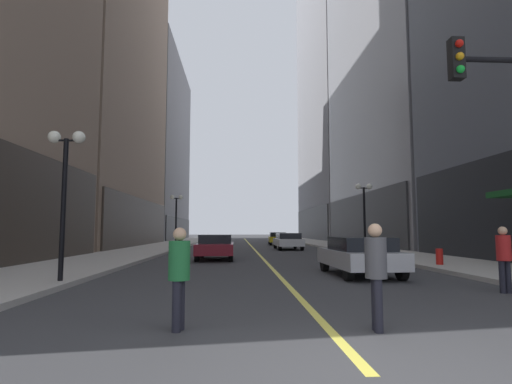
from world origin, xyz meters
name	(u,v)px	position (x,y,z in m)	size (l,w,h in m)	color
ground_plane	(251,246)	(0.00, 35.00, 0.00)	(200.00, 200.00, 0.00)	#38383A
sidewalk_left	(165,246)	(-8.25, 35.00, 0.07)	(4.50, 78.00, 0.15)	#ADA8A0
sidewalk_right	(336,245)	(8.25, 35.00, 0.07)	(4.50, 78.00, 0.15)	#ADA8A0
lane_centre_stripe	(251,246)	(0.00, 35.00, 0.00)	(0.16, 70.00, 0.01)	#E5D64C
building_left_mid	(85,55)	(-16.32, 34.50, 18.64)	(11.85, 24.00, 37.44)	gray
building_left_far	(139,150)	(-16.98, 60.00, 14.32)	(13.16, 26.00, 28.75)	gray
car_silver	(360,255)	(2.79, 9.50, 0.72)	(2.05, 4.35, 1.32)	#B7B7BC
car_maroon	(216,246)	(-2.58, 17.44, 0.72)	(1.93, 4.48, 1.32)	maroon
car_white	(288,241)	(2.69, 28.15, 0.72)	(2.00, 4.73, 1.32)	silver
car_yellow	(278,238)	(2.85, 38.07, 0.72)	(1.98, 4.15, 1.32)	yellow
pedestrian_in_green_parka	(179,270)	(-2.37, 2.10, 0.93)	(0.41, 0.41, 1.61)	black
pedestrian_with_orange_bag	(376,268)	(0.73, 1.92, 0.97)	(0.38, 0.38, 1.67)	black
pedestrian_in_red_jacket	(504,254)	(5.24, 5.50, 0.96)	(0.36, 0.36, 1.65)	black
street_lamp_left_near	(65,171)	(-6.40, 7.34, 3.26)	(1.06, 0.36, 4.43)	black
street_lamp_left_far	(176,209)	(-6.40, 28.97, 3.26)	(1.06, 0.36, 4.43)	black
street_lamp_right_mid	(364,202)	(6.40, 20.11, 3.26)	(1.06, 0.36, 4.43)	black
fire_hydrant_right	(440,258)	(6.90, 12.02, 0.40)	(0.28, 0.28, 0.80)	red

